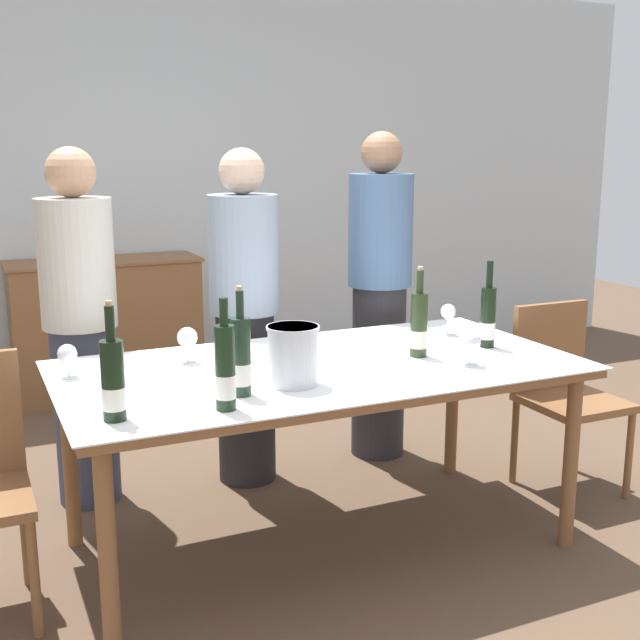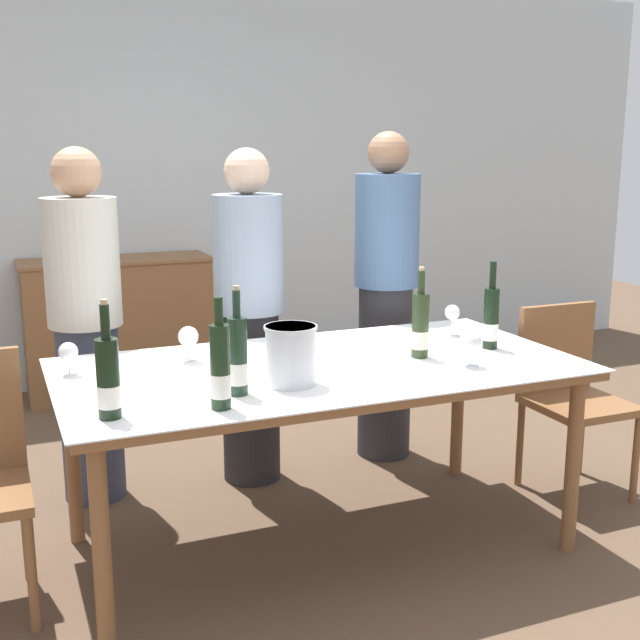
{
  "view_description": "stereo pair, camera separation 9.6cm",
  "coord_description": "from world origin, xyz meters",
  "views": [
    {
      "loc": [
        -1.27,
        -2.78,
        1.61
      ],
      "look_at": [
        0.0,
        0.0,
        0.95
      ],
      "focal_mm": 45.0,
      "sensor_mm": 36.0,
      "label": 1
    },
    {
      "loc": [
        -1.18,
        -2.82,
        1.61
      ],
      "look_at": [
        0.0,
        0.0,
        0.95
      ],
      "focal_mm": 45.0,
      "sensor_mm": 36.0,
      "label": 2
    }
  ],
  "objects": [
    {
      "name": "wine_glass_1",
      "position": [
        0.75,
        0.23,
        0.87
      ],
      "size": [
        0.07,
        0.07,
        0.14
      ],
      "color": "white",
      "rests_on": "dining_table"
    },
    {
      "name": "wine_bottle_1",
      "position": [
        -0.86,
        -0.33,
        0.9
      ],
      "size": [
        0.07,
        0.07,
        0.38
      ],
      "color": "black",
      "rests_on": "dining_table"
    },
    {
      "name": "sideboard_cabinet",
      "position": [
        -0.41,
        2.49,
        0.45
      ],
      "size": [
        1.22,
        0.46,
        0.9
      ],
      "color": "brown",
      "rests_on": "ground_plane"
    },
    {
      "name": "ground_plane",
      "position": [
        0.0,
        0.0,
        0.0
      ],
      "size": [
        12.0,
        12.0,
        0.0
      ],
      "primitive_type": "plane",
      "color": "brown"
    },
    {
      "name": "wine_glass_2",
      "position": [
        -0.93,
        0.22,
        0.86
      ],
      "size": [
        0.07,
        0.07,
        0.13
      ],
      "color": "white",
      "rests_on": "dining_table"
    },
    {
      "name": "wine_bottle_2",
      "position": [
        -0.51,
        -0.38,
        0.91
      ],
      "size": [
        0.07,
        0.07,
        0.37
      ],
      "color": "black",
      "rests_on": "dining_table"
    },
    {
      "name": "wine_glass_3",
      "position": [
        -0.47,
        0.24,
        0.87
      ],
      "size": [
        0.08,
        0.08,
        0.14
      ],
      "color": "white",
      "rests_on": "dining_table"
    },
    {
      "name": "back_wall",
      "position": [
        0.0,
        2.78,
        1.4
      ],
      "size": [
        8.0,
        0.1,
        2.8
      ],
      "color": "silver",
      "rests_on": "ground_plane"
    },
    {
      "name": "person_host",
      "position": [
        -0.79,
        0.86,
        0.81
      ],
      "size": [
        0.33,
        0.33,
        1.62
      ],
      "color": "#383F56",
      "rests_on": "ground_plane"
    },
    {
      "name": "wine_glass_4",
      "position": [
        0.53,
        -0.25,
        0.87
      ],
      "size": [
        0.09,
        0.09,
        0.14
      ],
      "color": "white",
      "rests_on": "dining_table"
    },
    {
      "name": "person_guest_right",
      "position": [
        0.71,
        0.81,
        0.85
      ],
      "size": [
        0.33,
        0.33,
        1.69
      ],
      "color": "#2D2D33",
      "rests_on": "ground_plane"
    },
    {
      "name": "ice_bucket",
      "position": [
        -0.2,
        -0.21,
        0.89
      ],
      "size": [
        0.19,
        0.19,
        0.22
      ],
      "color": "silver",
      "rests_on": "dining_table"
    },
    {
      "name": "wine_bottle_3",
      "position": [
        0.42,
        -0.05,
        0.9
      ],
      "size": [
        0.07,
        0.07,
        0.37
      ],
      "color": "#28381E",
      "rests_on": "dining_table"
    },
    {
      "name": "chair_right_end",
      "position": [
        1.31,
        0.08,
        0.51
      ],
      "size": [
        0.42,
        0.42,
        0.88
      ],
      "color": "brown",
      "rests_on": "ground_plane"
    },
    {
      "name": "dining_table",
      "position": [
        0.0,
        0.0,
        0.71
      ],
      "size": [
        2.04,
        1.04,
        0.77
      ],
      "color": "brown",
      "rests_on": "ground_plane"
    },
    {
      "name": "wine_bottle_4",
      "position": [
        -0.41,
        -0.25,
        0.91
      ],
      "size": [
        0.07,
        0.07,
        0.38
      ],
      "color": "#1E3323",
      "rests_on": "dining_table"
    },
    {
      "name": "person_guest_left",
      "position": [
        -0.04,
        0.78,
        0.81
      ],
      "size": [
        0.33,
        0.33,
        1.61
      ],
      "color": "#262628",
      "rests_on": "ground_plane"
    },
    {
      "name": "wine_glass_0",
      "position": [
        -0.26,
        0.27,
        0.86
      ],
      "size": [
        0.08,
        0.08,
        0.13
      ],
      "color": "white",
      "rests_on": "dining_table"
    },
    {
      "name": "wine_bottle_0",
      "position": [
        0.77,
        -0.04,
        0.9
      ],
      "size": [
        0.07,
        0.07,
        0.37
      ],
      "color": "black",
      "rests_on": "dining_table"
    }
  ]
}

